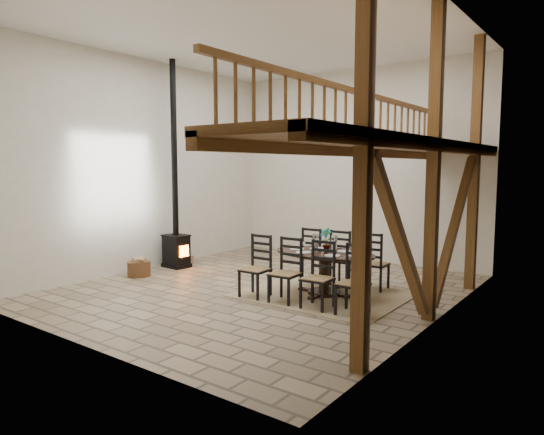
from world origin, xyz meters
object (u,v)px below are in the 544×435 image
Objects in this scene: wood_stove at (176,221)px; log_stack at (187,259)px; dining_table at (322,274)px; log_basket at (139,268)px.

log_stack is (-0.08, 0.44, -1.02)m from wood_stove.
dining_table reaches higher than log_stack.
dining_table is 0.50× the size of wood_stove.
dining_table is at bearing 1.23° from wood_stove.
dining_table is at bearing -8.24° from log_stack.
log_stack is (-0.13, 1.62, -0.07)m from log_basket.
dining_table is 4.32m from log_basket.
log_stack is (-4.33, 0.63, -0.31)m from dining_table.
log_basket is (-4.20, -0.99, -0.24)m from dining_table.
log_basket is at bearing -83.78° from wood_stove.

